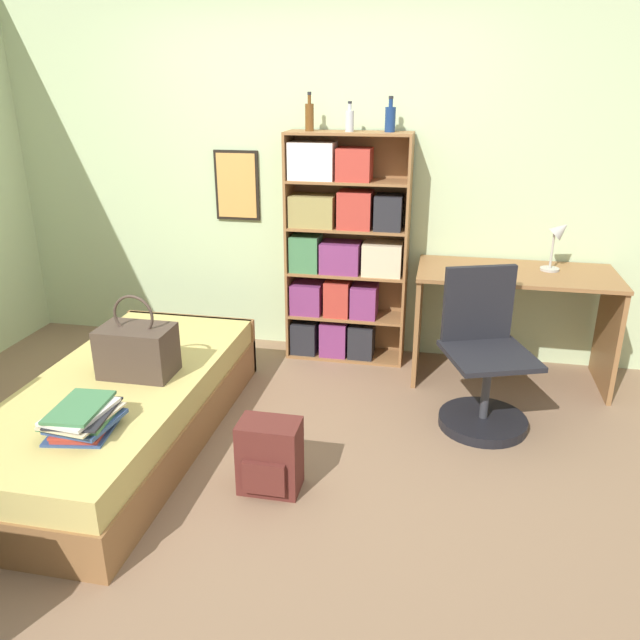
{
  "coord_description": "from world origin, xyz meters",
  "views": [
    {
      "loc": [
        0.95,
        -2.83,
        1.93
      ],
      "look_at": [
        0.33,
        0.21,
        0.75
      ],
      "focal_mm": 35.0,
      "sensor_mm": 36.0,
      "label": 1
    }
  ],
  "objects_px": {
    "desk_chair": "(483,378)",
    "backpack": "(270,457)",
    "bottle_brown": "(350,120)",
    "desk_lamp": "(559,237)",
    "bottle_green": "(309,116)",
    "book_stack_on_bed": "(83,418)",
    "bed": "(124,409)",
    "bottle_clear": "(390,118)",
    "desk": "(513,305)",
    "handbag": "(137,350)",
    "bookcase": "(341,254)"
  },
  "relations": [
    {
      "from": "bottle_clear",
      "to": "bookcase",
      "type": "bearing_deg",
      "value": -176.7
    },
    {
      "from": "bookcase",
      "to": "desk_chair",
      "type": "bearing_deg",
      "value": -39.05
    },
    {
      "from": "bottle_green",
      "to": "bottle_clear",
      "type": "relative_size",
      "value": 1.11
    },
    {
      "from": "desk_lamp",
      "to": "bookcase",
      "type": "bearing_deg",
      "value": 176.48
    },
    {
      "from": "book_stack_on_bed",
      "to": "bottle_clear",
      "type": "xyz_separation_m",
      "value": [
        1.2,
        2.0,
        1.25
      ]
    },
    {
      "from": "bed",
      "to": "bottle_clear",
      "type": "xyz_separation_m",
      "value": [
        1.32,
        1.44,
        1.52
      ]
    },
    {
      "from": "handbag",
      "to": "backpack",
      "type": "height_order",
      "value": "handbag"
    },
    {
      "from": "bottle_brown",
      "to": "desk_lamp",
      "type": "relative_size",
      "value": 0.55
    },
    {
      "from": "handbag",
      "to": "desk_chair",
      "type": "xyz_separation_m",
      "value": [
        1.91,
        0.55,
        -0.25
      ]
    },
    {
      "from": "bottle_brown",
      "to": "desk",
      "type": "bearing_deg",
      "value": -7.35
    },
    {
      "from": "book_stack_on_bed",
      "to": "bottle_brown",
      "type": "bearing_deg",
      "value": 64.57
    },
    {
      "from": "backpack",
      "to": "bookcase",
      "type": "bearing_deg",
      "value": 87.84
    },
    {
      "from": "bottle_green",
      "to": "bottle_brown",
      "type": "xyz_separation_m",
      "value": [
        0.27,
        -0.01,
        -0.02
      ]
    },
    {
      "from": "bookcase",
      "to": "bottle_clear",
      "type": "xyz_separation_m",
      "value": [
        0.31,
        0.02,
        0.92
      ]
    },
    {
      "from": "book_stack_on_bed",
      "to": "bottle_clear",
      "type": "height_order",
      "value": "bottle_clear"
    },
    {
      "from": "desk",
      "to": "desk_lamp",
      "type": "relative_size",
      "value": 3.69
    },
    {
      "from": "handbag",
      "to": "bookcase",
      "type": "relative_size",
      "value": 0.29
    },
    {
      "from": "bed",
      "to": "bottle_clear",
      "type": "bearing_deg",
      "value": 47.38
    },
    {
      "from": "backpack",
      "to": "book_stack_on_bed",
      "type": "bearing_deg",
      "value": -161.79
    },
    {
      "from": "bed",
      "to": "bottle_brown",
      "type": "relative_size",
      "value": 10.86
    },
    {
      "from": "book_stack_on_bed",
      "to": "desk",
      "type": "height_order",
      "value": "desk"
    },
    {
      "from": "bed",
      "to": "desk",
      "type": "relative_size",
      "value": 1.63
    },
    {
      "from": "desk_lamp",
      "to": "desk_chair",
      "type": "relative_size",
      "value": 0.37
    },
    {
      "from": "desk_lamp",
      "to": "book_stack_on_bed",
      "type": "bearing_deg",
      "value": -140.91
    },
    {
      "from": "desk",
      "to": "bottle_green",
      "type": "bearing_deg",
      "value": 173.52
    },
    {
      "from": "handbag",
      "to": "bottle_green",
      "type": "distance_m",
      "value": 1.93
    },
    {
      "from": "bed",
      "to": "bottle_brown",
      "type": "bearing_deg",
      "value": 53.1
    },
    {
      "from": "bed",
      "to": "book_stack_on_bed",
      "type": "height_order",
      "value": "book_stack_on_bed"
    },
    {
      "from": "bed",
      "to": "desk",
      "type": "xyz_separation_m",
      "value": [
        2.21,
        1.26,
        0.35
      ]
    },
    {
      "from": "bottle_green",
      "to": "book_stack_on_bed",
      "type": "bearing_deg",
      "value": -108.49
    },
    {
      "from": "bookcase",
      "to": "desk",
      "type": "distance_m",
      "value": 1.23
    },
    {
      "from": "bookcase",
      "to": "desk",
      "type": "height_order",
      "value": "bookcase"
    },
    {
      "from": "bottle_green",
      "to": "desk_lamp",
      "type": "xyz_separation_m",
      "value": [
        1.66,
        -0.09,
        -0.73
      ]
    },
    {
      "from": "bottle_green",
      "to": "desk_chair",
      "type": "relative_size",
      "value": 0.27
    },
    {
      "from": "desk_chair",
      "to": "backpack",
      "type": "height_order",
      "value": "desk_chair"
    },
    {
      "from": "desk",
      "to": "bottle_brown",
      "type": "bearing_deg",
      "value": 172.65
    },
    {
      "from": "bed",
      "to": "handbag",
      "type": "bearing_deg",
      "value": 34.0
    },
    {
      "from": "bottle_clear",
      "to": "desk_lamp",
      "type": "distance_m",
      "value": 1.34
    },
    {
      "from": "bed",
      "to": "handbag",
      "type": "distance_m",
      "value": 0.36
    },
    {
      "from": "book_stack_on_bed",
      "to": "desk",
      "type": "distance_m",
      "value": 2.77
    },
    {
      "from": "book_stack_on_bed",
      "to": "bottle_brown",
      "type": "xyz_separation_m",
      "value": [
        0.94,
        1.97,
        1.24
      ]
    },
    {
      "from": "bottle_clear",
      "to": "backpack",
      "type": "xyz_separation_m",
      "value": [
        -0.38,
        -1.73,
        -1.53
      ]
    },
    {
      "from": "handbag",
      "to": "bookcase",
      "type": "bearing_deg",
      "value": 55.95
    },
    {
      "from": "bookcase",
      "to": "bottle_brown",
      "type": "distance_m",
      "value": 0.91
    },
    {
      "from": "bed",
      "to": "backpack",
      "type": "relative_size",
      "value": 5.52
    },
    {
      "from": "bookcase",
      "to": "bottle_clear",
      "type": "relative_size",
      "value": 7.25
    },
    {
      "from": "bookcase",
      "to": "book_stack_on_bed",
      "type": "bearing_deg",
      "value": -114.15
    },
    {
      "from": "book_stack_on_bed",
      "to": "desk_chair",
      "type": "xyz_separation_m",
      "value": [
        1.89,
        1.17,
        -0.17
      ]
    },
    {
      "from": "bookcase",
      "to": "bottle_brown",
      "type": "xyz_separation_m",
      "value": [
        0.05,
        -0.01,
        0.91
      ]
    },
    {
      "from": "bottle_green",
      "to": "bookcase",
      "type": "bearing_deg",
      "value": -0.67
    }
  ]
}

